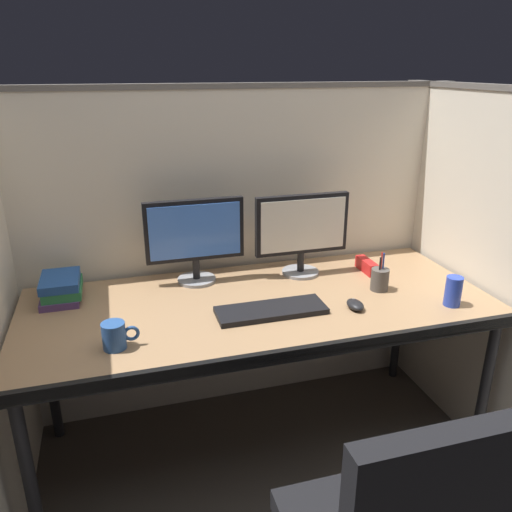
{
  "coord_description": "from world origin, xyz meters",
  "views": [
    {
      "loc": [
        -0.53,
        -1.49,
        1.65
      ],
      "look_at": [
        0.0,
        0.35,
        0.92
      ],
      "focal_mm": 35.49,
      "sensor_mm": 36.0,
      "label": 1
    }
  ],
  "objects": [
    {
      "name": "monitor_left",
      "position": [
        -0.21,
        0.57,
        0.96
      ],
      "size": [
        0.43,
        0.17,
        0.37
      ],
      "color": "gray",
      "rests_on": "desk"
    },
    {
      "name": "book_stack",
      "position": [
        -0.78,
        0.54,
        0.79
      ],
      "size": [
        0.16,
        0.22,
        0.1
      ],
      "color": "#4C3366",
      "rests_on": "desk"
    },
    {
      "name": "pen_cup",
      "position": [
        0.53,
        0.27,
        0.79
      ],
      "size": [
        0.08,
        0.08,
        0.17
      ],
      "color": "#4C4742",
      "rests_on": "desk"
    },
    {
      "name": "desk",
      "position": [
        0.0,
        0.29,
        0.69
      ],
      "size": [
        1.9,
        0.8,
        0.74
      ],
      "color": "#997551",
      "rests_on": "ground"
    },
    {
      "name": "keyboard_main",
      "position": [
        0.01,
        0.19,
        0.75
      ],
      "size": [
        0.43,
        0.15,
        0.02
      ],
      "primitive_type": "cube",
      "color": "black",
      "rests_on": "desk"
    },
    {
      "name": "monitor_right",
      "position": [
        0.27,
        0.53,
        0.96
      ],
      "size": [
        0.43,
        0.17,
        0.37
      ],
      "color": "gray",
      "rests_on": "desk"
    },
    {
      "name": "computer_mouse",
      "position": [
        0.35,
        0.13,
        0.76
      ],
      "size": [
        0.06,
        0.1,
        0.04
      ],
      "color": "black",
      "rests_on": "desk"
    },
    {
      "name": "red_stapler",
      "position": [
        0.57,
        0.47,
        0.77
      ],
      "size": [
        0.04,
        0.15,
        0.06
      ],
      "primitive_type": "cube",
      "color": "red",
      "rests_on": "desk"
    },
    {
      "name": "coffee_mug",
      "position": [
        -0.57,
        0.09,
        0.79
      ],
      "size": [
        0.13,
        0.08,
        0.09
      ],
      "color": "#264C8C",
      "rests_on": "desk"
    },
    {
      "name": "cubicle_partition_right",
      "position": [
        0.99,
        0.2,
        0.79
      ],
      "size": [
        0.06,
        1.41,
        1.57
      ],
      "color": "beige",
      "rests_on": "ground"
    },
    {
      "name": "ground_plane",
      "position": [
        0.0,
        0.0,
        0.0
      ],
      "size": [
        8.0,
        8.0,
        0.0
      ],
      "primitive_type": "plane",
      "color": "#423D38"
    },
    {
      "name": "cubicle_partition_rear",
      "position": [
        0.0,
        0.74,
        0.79
      ],
      "size": [
        2.21,
        0.06,
        1.57
      ],
      "color": "beige",
      "rests_on": "ground"
    },
    {
      "name": "soda_can",
      "position": [
        0.73,
        0.05,
        0.8
      ],
      "size": [
        0.07,
        0.07,
        0.12
      ],
      "primitive_type": "cylinder",
      "color": "#263FB2",
      "rests_on": "desk"
    }
  ]
}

